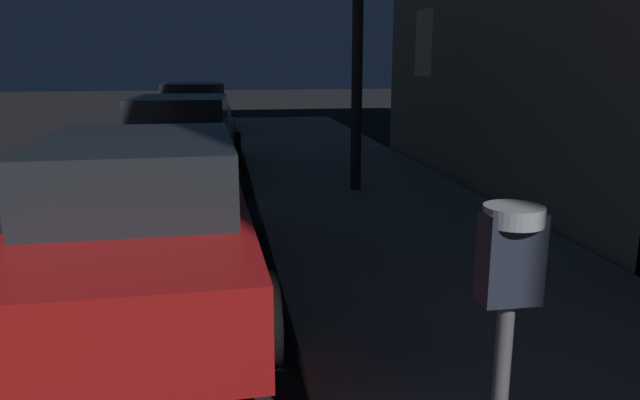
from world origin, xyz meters
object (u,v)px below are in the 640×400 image
parking_meter (506,313)px  car_white (194,110)px  car_green (181,139)px  car_red (144,220)px

parking_meter → car_white: 15.35m
parking_meter → car_green: (-1.57, 9.04, -0.55)m
car_red → car_green: same height
parking_meter → car_red: (-1.57, 3.47, -0.55)m
car_white → car_red: bearing=-90.0°
parking_meter → car_white: (-1.57, 15.26, -0.55)m
car_red → car_white: 11.79m
car_green → car_white: size_ratio=1.00×
parking_meter → car_red: 3.85m
parking_meter → car_green: 9.19m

